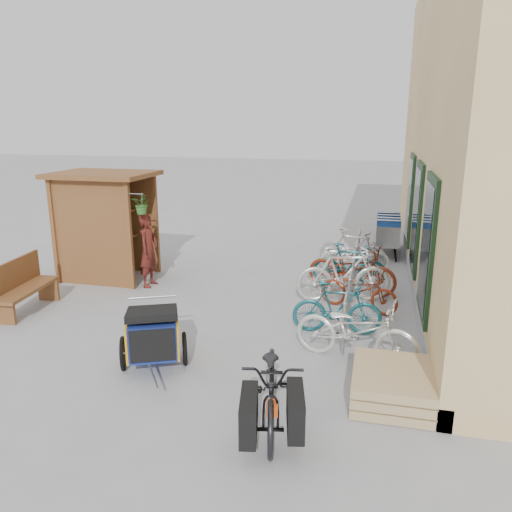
% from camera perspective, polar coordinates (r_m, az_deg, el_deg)
% --- Properties ---
extents(ground, '(80.00, 80.00, 0.00)m').
position_cam_1_polar(ground, '(8.58, -5.69, -8.82)').
color(ground, '#99999B').
extents(kiosk, '(2.49, 1.65, 2.40)m').
position_cam_1_polar(kiosk, '(11.66, -17.23, 4.98)').
color(kiosk, brown).
rests_on(kiosk, ground).
extents(bike_rack, '(0.05, 5.35, 0.86)m').
position_cam_1_polar(bike_rack, '(10.22, 11.07, -1.96)').
color(bike_rack, '#A5A8AD').
rests_on(bike_rack, ground).
extents(pallet_stack, '(1.00, 1.20, 0.40)m').
position_cam_1_polar(pallet_stack, '(6.82, 15.28, -14.03)').
color(pallet_stack, tan).
rests_on(pallet_stack, ground).
extents(bench, '(0.64, 1.62, 1.00)m').
position_cam_1_polar(bench, '(10.30, -25.18, -3.07)').
color(bench, brown).
rests_on(bench, ground).
extents(shopping_carts, '(0.62, 2.08, 1.11)m').
position_cam_1_polar(shopping_carts, '(13.97, 14.80, 2.96)').
color(shopping_carts, silver).
rests_on(shopping_carts, ground).
extents(child_trailer, '(1.07, 1.61, 0.94)m').
position_cam_1_polar(child_trailer, '(7.43, -11.69, -8.57)').
color(child_trailer, navy).
rests_on(child_trailer, ground).
extents(cargo_bike, '(1.01, 1.96, 0.98)m').
position_cam_1_polar(cargo_bike, '(5.99, 1.90, -14.74)').
color(cargo_bike, black).
rests_on(cargo_bike, ground).
extents(person_kiosk, '(0.39, 0.59, 1.59)m').
position_cam_1_polar(person_kiosk, '(10.94, -12.18, 0.64)').
color(person_kiosk, maroon).
rests_on(person_kiosk, ground).
extents(bike_0, '(1.95, 1.05, 0.98)m').
position_cam_1_polar(bike_0, '(7.59, 11.37, -8.33)').
color(bike_0, silver).
rests_on(bike_0, ground).
extents(bike_1, '(1.52, 0.54, 0.90)m').
position_cam_1_polar(bike_1, '(8.50, 9.25, -5.91)').
color(bike_1, '#1B616C').
rests_on(bike_1, ground).
extents(bike_2, '(1.63, 1.01, 0.81)m').
position_cam_1_polar(bike_2, '(9.62, 11.66, -3.78)').
color(bike_2, maroon).
rests_on(bike_2, ground).
extents(bike_3, '(1.94, 1.00, 1.12)m').
position_cam_1_polar(bike_3, '(9.97, 9.99, -2.08)').
color(bike_3, silver).
rests_on(bike_3, ground).
extents(bike_4, '(2.01, 1.14, 1.00)m').
position_cam_1_polar(bike_4, '(10.57, 10.87, -1.47)').
color(bike_4, maroon).
rests_on(bike_4, ground).
extents(bike_5, '(1.59, 0.48, 0.95)m').
position_cam_1_polar(bike_5, '(10.94, 10.61, -1.03)').
color(bike_5, '#1B616C').
rests_on(bike_5, ground).
extents(bike_6, '(1.64, 0.69, 0.84)m').
position_cam_1_polar(bike_6, '(11.95, 11.21, 0.05)').
color(bike_6, silver).
rests_on(bike_6, ground).
extents(bike_7, '(1.73, 0.90, 1.00)m').
position_cam_1_polar(bike_7, '(12.20, 10.98, 0.77)').
color(bike_7, '#A09FA3').
rests_on(bike_7, ground).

